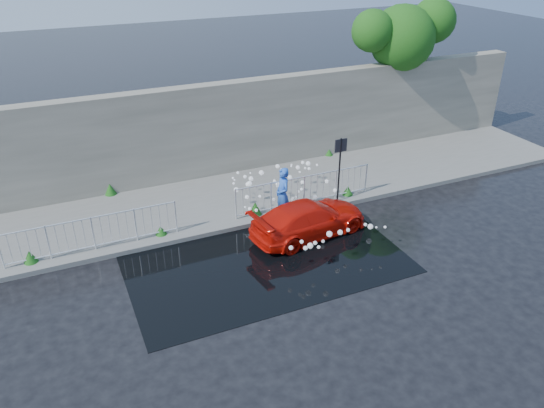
# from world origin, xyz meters

# --- Properties ---
(ground) EXTENTS (90.00, 90.00, 0.00)m
(ground) POSITION_xyz_m (0.00, 0.00, 0.00)
(ground) COLOR black
(ground) RESTS_ON ground
(pavement) EXTENTS (30.00, 4.00, 0.15)m
(pavement) POSITION_xyz_m (0.00, 5.00, 0.07)
(pavement) COLOR #60605C
(pavement) RESTS_ON ground
(curb) EXTENTS (30.00, 0.25, 0.16)m
(curb) POSITION_xyz_m (0.00, 3.00, 0.08)
(curb) COLOR #60605C
(curb) RESTS_ON ground
(retaining_wall) EXTENTS (30.00, 0.60, 3.50)m
(retaining_wall) POSITION_xyz_m (0.00, 7.20, 1.90)
(retaining_wall) COLOR #635F53
(retaining_wall) RESTS_ON pavement
(puddle) EXTENTS (8.00, 5.00, 0.01)m
(puddle) POSITION_xyz_m (0.50, 1.00, 0.01)
(puddle) COLOR black
(puddle) RESTS_ON ground
(sign_post) EXTENTS (0.45, 0.06, 2.50)m
(sign_post) POSITION_xyz_m (4.20, 3.10, 1.72)
(sign_post) COLOR black
(sign_post) RESTS_ON ground
(tree) EXTENTS (4.79, 2.73, 6.14)m
(tree) POSITION_xyz_m (9.59, 7.42, 4.74)
(tree) COLOR #332114
(tree) RESTS_ON ground
(railing_left) EXTENTS (5.05, 0.05, 1.10)m
(railing_left) POSITION_xyz_m (-4.00, 3.35, 0.74)
(railing_left) COLOR silver
(railing_left) RESTS_ON pavement
(railing_right) EXTENTS (5.05, 0.05, 1.10)m
(railing_right) POSITION_xyz_m (3.00, 3.35, 0.74)
(railing_right) COLOR silver
(railing_right) RESTS_ON pavement
(weeds) EXTENTS (12.17, 3.93, 0.46)m
(weeds) POSITION_xyz_m (-0.36, 4.47, 0.34)
(weeds) COLOR #174E14
(weeds) RESTS_ON pavement
(water_spray) EXTENTS (3.51, 5.53, 1.08)m
(water_spray) POSITION_xyz_m (2.41, 3.06, 0.77)
(water_spray) COLOR white
(water_spray) RESTS_ON ground
(red_car) EXTENTS (4.09, 2.13, 1.13)m
(red_car) POSITION_xyz_m (2.36, 1.74, 0.57)
(red_car) COLOR red
(red_car) RESTS_ON ground
(person) EXTENTS (0.47, 0.69, 1.84)m
(person) POSITION_xyz_m (2.02, 3.00, 0.92)
(person) COLOR blue
(person) RESTS_ON ground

